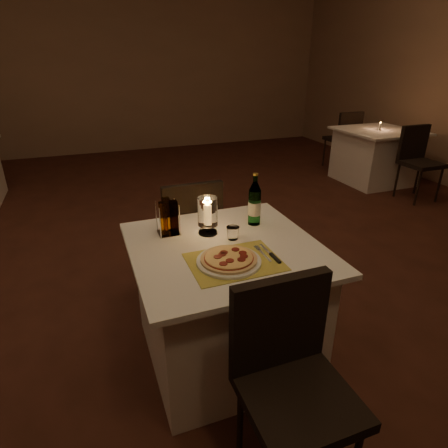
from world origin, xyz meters
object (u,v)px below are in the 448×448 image
object	(u,v)px
main_table	(225,302)
chair_far	(190,226)
hurricane_candle	(208,213)
water_bottle	(255,204)
neighbor_table_right	(375,156)
plate	(229,261)
tumbler	(233,233)
chair_near	(289,366)
pizza	(229,258)

from	to	relation	value
main_table	chair_far	world-z (taller)	chair_far
hurricane_candle	main_table	bearing A→B (deg)	-78.07
water_bottle	neighbor_table_right	xyz separation A→B (m)	(2.96, 2.27, -0.49)
plate	water_bottle	size ratio (longest dim) A/B	1.01
tumbler	water_bottle	xyz separation A→B (m)	(0.20, 0.15, 0.09)
chair_near	tumbler	xyz separation A→B (m)	(0.07, 0.78, 0.23)
main_table	tumbler	size ratio (longest dim) A/B	13.76
chair_near	hurricane_candle	world-z (taller)	hurricane_candle
plate	main_table	bearing A→B (deg)	74.48
chair_near	pizza	bearing A→B (deg)	95.30
pizza	neighbor_table_right	size ratio (longest dim) A/B	0.28
neighbor_table_right	water_bottle	bearing A→B (deg)	-142.52
chair_far	pizza	size ratio (longest dim) A/B	3.21
chair_near	tumbler	world-z (taller)	chair_near
neighbor_table_right	pizza	bearing A→B (deg)	-140.93
main_table	chair_near	world-z (taller)	chair_near
tumbler	water_bottle	bearing A→B (deg)	36.71
plate	chair_far	bearing A→B (deg)	86.80
tumbler	chair_near	bearing A→B (deg)	-95.04
tumbler	plate	bearing A→B (deg)	-116.02
chair_far	tumbler	world-z (taller)	chair_far
water_bottle	hurricane_candle	xyz separation A→B (m)	(-0.30, -0.03, -0.00)
plate	water_bottle	distance (m)	0.52
water_bottle	chair_near	bearing A→B (deg)	-106.07
tumbler	main_table	bearing A→B (deg)	-137.50
pizza	neighbor_table_right	bearing A→B (deg)	39.07
main_table	neighbor_table_right	size ratio (longest dim) A/B	1.00
chair_far	water_bottle	xyz separation A→B (m)	(0.27, -0.50, 0.32)
chair_near	chair_far	distance (m)	1.43
plate	tumbler	distance (m)	0.27
chair_near	water_bottle	world-z (taller)	water_bottle
main_table	neighbor_table_right	distance (m)	4.07
chair_near	tumbler	size ratio (longest dim) A/B	12.38
pizza	water_bottle	xyz separation A→B (m)	(0.32, 0.39, 0.10)
main_table	hurricane_candle	distance (m)	0.53
main_table	chair_far	size ratio (longest dim) A/B	1.11
plate	chair_near	bearing A→B (deg)	-84.65
neighbor_table_right	chair_far	bearing A→B (deg)	-151.32
chair_far	pizza	xyz separation A→B (m)	(-0.05, -0.89, 0.22)
tumbler	hurricane_candle	distance (m)	0.18
chair_near	plate	size ratio (longest dim) A/B	2.81
plate	water_bottle	bearing A→B (deg)	50.97
chair_far	hurricane_candle	xyz separation A→B (m)	(-0.04, -0.53, 0.32)
pizza	neighbor_table_right	world-z (taller)	pizza
chair_far	chair_near	bearing A→B (deg)	-90.00
water_bottle	hurricane_candle	distance (m)	0.31
plate	hurricane_candle	xyz separation A→B (m)	(0.01, 0.36, 0.12)
hurricane_candle	neighbor_table_right	xyz separation A→B (m)	(3.26, 2.30, -0.49)
chair_near	neighbor_table_right	xyz separation A→B (m)	(3.22, 3.19, -0.18)
main_table	hurricane_candle	xyz separation A→B (m)	(-0.04, 0.18, 0.49)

